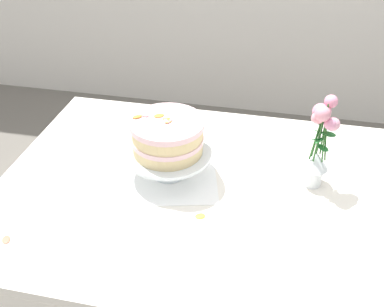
{
  "coord_description": "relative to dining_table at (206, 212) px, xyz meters",
  "views": [
    {
      "loc": [
        0.17,
        -1.07,
        1.65
      ],
      "look_at": [
        -0.06,
        0.01,
        0.86
      ],
      "focal_mm": 39.99,
      "sensor_mm": 36.0,
      "label": 1
    }
  ],
  "objects": [
    {
      "name": "linen_napkin",
      "position": [
        -0.14,
        0.06,
        0.09
      ],
      "size": [
        0.39,
        0.39,
        0.0
      ],
      "primitive_type": "cube",
      "rotation": [
        0.0,
        0.0,
        0.24
      ],
      "color": "white",
      "rests_on": "dining_table"
    },
    {
      "name": "flower_vase",
      "position": [
        0.33,
        0.11,
        0.25
      ],
      "size": [
        0.09,
        0.09,
        0.32
      ],
      "color": "silver",
      "rests_on": "dining_table"
    },
    {
      "name": "loose_petal_1",
      "position": [
        -0.52,
        -0.32,
        0.09
      ],
      "size": [
        0.04,
        0.04,
        0.0
      ],
      "primitive_type": "ellipsoid",
      "rotation": [
        0.0,
        0.0,
        5.29
      ],
      "color": "#E56B51",
      "rests_on": "dining_table"
    },
    {
      "name": "dining_table",
      "position": [
        0.0,
        0.0,
        0.0
      ],
      "size": [
        1.4,
        1.0,
        0.74
      ],
      "color": "white",
      "rests_on": "ground"
    },
    {
      "name": "loose_petal_2",
      "position": [
        -0.0,
        -0.12,
        0.09
      ],
      "size": [
        0.04,
        0.04,
        0.0
      ],
      "primitive_type": "ellipsoid",
      "rotation": [
        0.0,
        0.0,
        0.48
      ],
      "color": "yellow",
      "rests_on": "dining_table"
    },
    {
      "name": "cake_stand",
      "position": [
        -0.14,
        0.06,
        0.17
      ],
      "size": [
        0.29,
        0.29,
        0.1
      ],
      "color": "silver",
      "rests_on": "linen_napkin"
    },
    {
      "name": "layer_cake",
      "position": [
        -0.14,
        0.06,
        0.25
      ],
      "size": [
        0.24,
        0.24,
        0.12
      ],
      "color": "beige",
      "rests_on": "cake_stand"
    }
  ]
}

